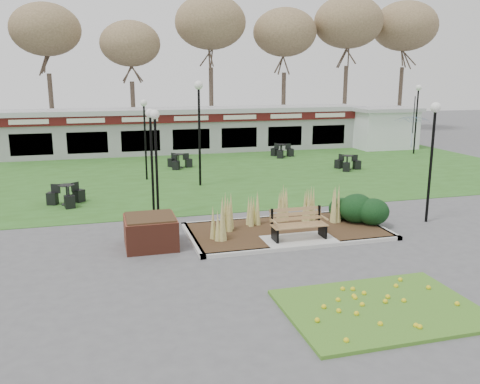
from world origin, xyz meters
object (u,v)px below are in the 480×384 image
object	(u,v)px
lamp_post_far_right	(417,104)
bistro_set_b	(67,198)
food_pavilion	(187,130)
lamp_post_mid_left	(151,139)
lamp_post_near_left	(156,141)
bistro_set_c	(347,165)
lamp_post_far_left	(144,122)
patio_umbrella	(413,131)
service_hut	(383,127)
lamp_post_mid_right	(199,110)
park_bench	(298,223)
brick_planter	(151,232)
bistro_set_a	(179,163)
bistro_set_d	(282,153)
lamp_post_near_right	(433,136)

from	to	relation	value
lamp_post_far_right	bistro_set_b	size ratio (longest dim) A/B	2.99
food_pavilion	lamp_post_mid_left	world-z (taller)	lamp_post_mid_left
lamp_post_near_left	bistro_set_c	size ratio (longest dim) A/B	2.68
lamp_post_far_left	patio_umbrella	size ratio (longest dim) A/B	1.45
service_hut	lamp_post_mid_right	size ratio (longest dim) A/B	0.92
park_bench	bistro_set_c	world-z (taller)	park_bench
bistro_set_c	patio_umbrella	size ratio (longest dim) A/B	0.54
brick_planter	patio_umbrella	distance (m)	20.83
food_pavilion	patio_umbrella	size ratio (longest dim) A/B	9.16
lamp_post_far_left	bistro_set_b	bearing A→B (deg)	-129.99
lamp_post_mid_right	bistro_set_a	distance (m)	5.77
brick_planter	lamp_post_mid_left	xyz separation A→B (m)	(0.45, 3.30, 2.36)
bistro_set_b	patio_umbrella	size ratio (longest dim) A/B	0.55
food_pavilion	bistro_set_d	distance (m)	6.69
park_bench	bistro_set_d	size ratio (longest dim) A/B	1.14
lamp_post_near_left	lamp_post_far_right	world-z (taller)	lamp_post_far_right
lamp_post_near_left	lamp_post_mid_right	xyz separation A→B (m)	(2.57, 5.47, 0.64)
park_bench	lamp_post_far_left	world-z (taller)	lamp_post_far_left
lamp_post_near_right	patio_umbrella	world-z (taller)	lamp_post_near_right
lamp_post_near_right	lamp_post_far_left	xyz separation A→B (m)	(-8.74, 10.00, -0.18)
patio_umbrella	brick_planter	bearing A→B (deg)	-144.55
lamp_post_near_right	patio_umbrella	distance (m)	14.10
lamp_post_far_left	bistro_set_b	xyz separation A→B (m)	(-3.50, -4.18, -2.55)
lamp_post_mid_left	lamp_post_far_left	distance (m)	6.81
service_hut	patio_umbrella	bearing A→B (deg)	-101.03
lamp_post_far_right	patio_umbrella	distance (m)	2.81
bistro_set_a	bistro_set_b	world-z (taller)	bistro_set_b
lamp_post_near_left	bistro_set_b	xyz separation A→B (m)	(-3.20, 3.32, -2.55)
lamp_post_mid_right	bistro_set_c	distance (m)	9.22
brick_planter	service_hut	size ratio (longest dim) A/B	0.34
food_pavilion	lamp_post_far_right	xyz separation A→B (m)	(14.00, -5.05, 1.75)
lamp_post_near_right	lamp_post_far_right	bearing A→B (deg)	57.41
bistro_set_d	patio_umbrella	distance (m)	7.98
park_bench	lamp_post_mid_right	bearing A→B (deg)	98.37
lamp_post_far_left	bistro_set_c	bearing A→B (deg)	-1.13
lamp_post_near_left	lamp_post_far_left	world-z (taller)	lamp_post_near_left
lamp_post_near_right	lamp_post_mid_left	bearing A→B (deg)	160.69
lamp_post_mid_right	brick_planter	bearing A→B (deg)	-111.01
food_pavilion	bistro_set_c	size ratio (longest dim) A/B	16.91
lamp_post_far_right	bistro_set_d	xyz separation A→B (m)	(-8.74, 1.09, -2.94)
lamp_post_near_left	lamp_post_mid_left	bearing A→B (deg)	96.79
park_bench	lamp_post_far_left	distance (m)	11.64
lamp_post_far_right	brick_planter	bearing A→B (deg)	-142.91
lamp_post_mid_left	food_pavilion	bearing A→B (deg)	75.83
bistro_set_a	patio_umbrella	distance (m)	14.18
lamp_post_near_left	lamp_post_mid_left	distance (m)	0.70
food_pavilion	brick_planter	bearing A→B (deg)	-103.06
bistro_set_d	patio_umbrella	bearing A→B (deg)	-22.00
service_hut	patio_umbrella	distance (m)	5.04
lamp_post_mid_right	bistro_set_c	bearing A→B (deg)	12.11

